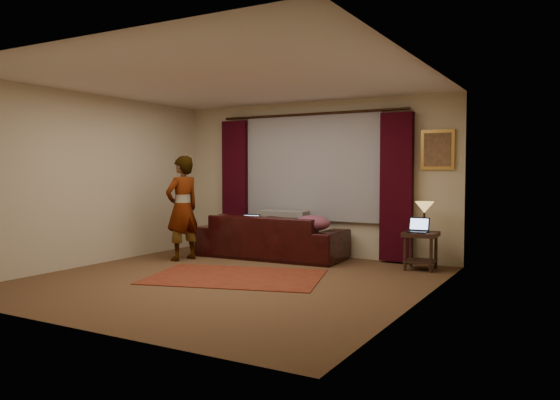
% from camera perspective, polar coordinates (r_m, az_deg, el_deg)
% --- Properties ---
extents(floor, '(5.00, 5.00, 0.01)m').
position_cam_1_polar(floor, '(7.26, -5.41, -8.37)').
color(floor, brown).
rests_on(floor, ground).
extents(ceiling, '(5.00, 5.00, 0.02)m').
position_cam_1_polar(ceiling, '(7.21, -5.52, 12.37)').
color(ceiling, silver).
rests_on(ceiling, ground).
extents(wall_back, '(5.00, 0.02, 2.60)m').
position_cam_1_polar(wall_back, '(9.28, 3.42, 2.24)').
color(wall_back, beige).
rests_on(wall_back, ground).
extents(wall_front, '(5.00, 0.02, 2.60)m').
position_cam_1_polar(wall_front, '(5.26, -21.25, 1.44)').
color(wall_front, beige).
rests_on(wall_front, ground).
extents(wall_left, '(0.02, 5.00, 2.60)m').
position_cam_1_polar(wall_left, '(8.79, -18.96, 2.03)').
color(wall_left, beige).
rests_on(wall_left, ground).
extents(wall_right, '(0.02, 5.00, 2.60)m').
position_cam_1_polar(wall_right, '(6.04, 14.37, 1.73)').
color(wall_right, beige).
rests_on(wall_right, ground).
extents(sheer_curtain, '(2.50, 0.05, 1.80)m').
position_cam_1_polar(sheer_curtain, '(9.22, 3.26, 3.47)').
color(sheer_curtain, '#94949B').
rests_on(sheer_curtain, wall_back).
extents(drape_left, '(0.50, 0.14, 2.30)m').
position_cam_1_polar(drape_left, '(9.94, -4.66, 1.59)').
color(drape_left, black).
rests_on(drape_left, floor).
extents(drape_right, '(0.50, 0.14, 2.30)m').
position_cam_1_polar(drape_right, '(8.62, 12.09, 1.32)').
color(drape_right, black).
rests_on(drape_right, floor).
extents(curtain_rod, '(0.04, 0.04, 3.40)m').
position_cam_1_polar(curtain_rod, '(9.23, 3.14, 8.95)').
color(curtain_rod, black).
rests_on(curtain_rod, wall_back).
extents(picture_frame, '(0.50, 0.04, 0.60)m').
position_cam_1_polar(picture_frame, '(8.54, 16.15, 5.07)').
color(picture_frame, gold).
rests_on(picture_frame, wall_back).
extents(sofa, '(2.47, 1.14, 0.98)m').
position_cam_1_polar(sofa, '(9.00, -0.91, -2.94)').
color(sofa, black).
rests_on(sofa, floor).
extents(throw_blanket, '(0.82, 0.38, 0.09)m').
position_cam_1_polar(throw_blanket, '(9.10, 0.43, 0.23)').
color(throw_blanket, gray).
rests_on(throw_blanket, sofa).
extents(clothing_pile, '(0.67, 0.58, 0.25)m').
position_cam_1_polar(clothing_pile, '(8.46, 3.41, -2.49)').
color(clothing_pile, '#773951').
rests_on(clothing_pile, sofa).
extents(laptop_sofa, '(0.36, 0.38, 0.21)m').
position_cam_1_polar(laptop_sofa, '(9.00, -3.24, -2.27)').
color(laptop_sofa, black).
rests_on(laptop_sofa, sofa).
extents(area_rug, '(2.63, 2.12, 0.01)m').
position_cam_1_polar(area_rug, '(7.44, -4.66, -7.99)').
color(area_rug, maroon).
rests_on(area_rug, floor).
extents(end_table, '(0.50, 0.50, 0.55)m').
position_cam_1_polar(end_table, '(8.19, 14.48, -5.17)').
color(end_table, black).
rests_on(end_table, floor).
extents(tiffany_lamp, '(0.28, 0.28, 0.44)m').
position_cam_1_polar(tiffany_lamp, '(8.21, 14.84, -1.69)').
color(tiffany_lamp, olive).
rests_on(tiffany_lamp, end_table).
extents(laptop_table, '(0.30, 0.32, 0.21)m').
position_cam_1_polar(laptop_table, '(8.07, 14.17, -2.55)').
color(laptop_table, black).
rests_on(laptop_table, end_table).
extents(person, '(0.59, 0.59, 1.67)m').
position_cam_1_polar(person, '(8.87, -10.17, -0.84)').
color(person, gray).
rests_on(person, floor).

